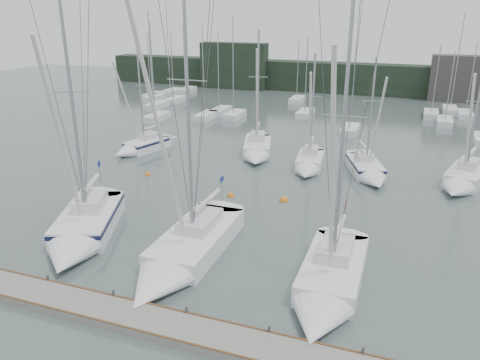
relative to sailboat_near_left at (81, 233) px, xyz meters
The scene contains 18 objects.
ground 7.61m from the sailboat_near_left, ahead, with size 160.00×160.00×0.00m, color #4C5C58.
dock 9.45m from the sailboat_near_left, 36.79° to the right, with size 24.00×2.00×0.40m, color slate.
far_treeline 61.84m from the sailboat_near_left, 82.98° to the left, with size 90.00×4.00×5.00m, color black.
far_building_left 60.73m from the sailboat_near_left, 101.84° to the left, with size 12.00×3.00×8.00m, color black.
far_building_right 64.68m from the sailboat_near_left, 66.70° to the left, with size 10.00×3.00×7.00m, color #3C3A38.
mast_forest 41.40m from the sailboat_near_left, 82.57° to the left, with size 59.36×25.12×14.83m.
sailboat_near_left is the anchor object (origin of this frame).
sailboat_near_center 7.11m from the sailboat_near_left, ahead, with size 3.33×11.57×17.33m.
sailboat_near_right 15.41m from the sailboat_near_left, ahead, with size 3.06×9.90×15.28m.
sailboat_mid_a 19.33m from the sailboat_near_left, 111.34° to the left, with size 3.94×6.76×11.11m.
sailboat_mid_b 21.14m from the sailboat_near_left, 77.25° to the left, with size 4.60×8.27×12.69m.
sailboat_mid_c 21.02m from the sailboat_near_left, 60.69° to the left, with size 2.90×6.69×10.86m.
sailboat_mid_d 24.06m from the sailboat_near_left, 49.90° to the left, with size 4.78×7.86×10.76m.
sailboat_mid_e 29.30m from the sailboat_near_left, 38.79° to the left, with size 4.46×7.89×11.43m.
buoy_a 11.95m from the sailboat_near_left, 60.31° to the left, with size 0.56×0.56×0.56m, color orange.
buoy_b 14.79m from the sailboat_near_left, 47.25° to the left, with size 0.67×0.67×0.67m, color orange.
buoy_c 12.73m from the sailboat_near_left, 102.25° to the left, with size 0.54×0.54×0.54m, color orange.
seagull 8.53m from the sailboat_near_left, 21.27° to the left, with size 0.95×0.46×0.19m.
Camera 1 is at (10.62, -20.35, 13.70)m, focal length 35.00 mm.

